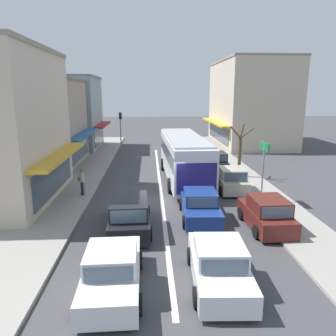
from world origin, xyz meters
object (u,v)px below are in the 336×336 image
at_px(sedan_behind_bus_mid, 200,206).
at_px(sedan_queue_gap_filler, 219,265).
at_px(wagon_adjacent_lane_lead, 130,214).
at_px(parked_hatchback_kerb_third, 215,162).
at_px(parked_hatchback_kerb_front, 266,214).
at_px(parked_hatchback_kerb_second, 231,180).
at_px(pedestrian_with_handbag_near, 82,180).
at_px(city_bus, 184,155).
at_px(traffic_light_downstreet, 121,125).
at_px(street_tree_right, 240,153).
at_px(sedan_adjacent_lane_trail, 112,271).
at_px(directional_road_sign, 264,157).

height_order(sedan_behind_bus_mid, sedan_queue_gap_filler, same).
distance_m(sedan_behind_bus_mid, wagon_adjacent_lane_lead, 3.65).
bearing_deg(parked_hatchback_kerb_third, sedan_queue_gap_filler, -100.86).
height_order(parked_hatchback_kerb_front, parked_hatchback_kerb_second, same).
bearing_deg(parked_hatchback_kerb_second, wagon_adjacent_lane_lead, -136.57).
xyz_separation_m(parked_hatchback_kerb_third, pedestrian_with_handbag_near, (-9.44, -6.47, 0.36)).
bearing_deg(sedan_queue_gap_filler, city_bus, 89.26).
distance_m(city_bus, traffic_light_downstreet, 13.14).
relative_size(sedan_behind_bus_mid, street_tree_right, 1.03).
distance_m(parked_hatchback_kerb_second, pedestrian_with_handbag_near, 9.38).
distance_m(sedan_adjacent_lane_trail, directional_road_sign, 11.32).
bearing_deg(directional_road_sign, parked_hatchback_kerb_front, -105.42).
relative_size(wagon_adjacent_lane_lead, street_tree_right, 1.11).
height_order(directional_road_sign, pedestrian_with_handbag_near, directional_road_sign).
bearing_deg(traffic_light_downstreet, sedan_behind_bus_mid, -74.03).
distance_m(city_bus, pedestrian_with_handbag_near, 7.46).
xyz_separation_m(sedan_adjacent_lane_trail, directional_road_sign, (7.61, 8.14, 2.01)).
xyz_separation_m(wagon_adjacent_lane_lead, parked_hatchback_kerb_second, (6.18, 5.85, -0.04)).
height_order(wagon_adjacent_lane_lead, parked_hatchback_kerb_front, wagon_adjacent_lane_lead).
bearing_deg(sedan_behind_bus_mid, parked_hatchback_kerb_front, -26.07).
distance_m(city_bus, sedan_behind_bus_mid, 7.47).
bearing_deg(wagon_adjacent_lane_lead, pedestrian_with_handbag_near, 121.92).
bearing_deg(street_tree_right, parked_hatchback_kerb_front, -97.44).
relative_size(traffic_light_downstreet, directional_road_sign, 1.17).
height_order(wagon_adjacent_lane_lead, parked_hatchback_kerb_second, wagon_adjacent_lane_lead).
distance_m(sedan_adjacent_lane_trail, parked_hatchback_kerb_third, 17.57).
distance_m(parked_hatchback_kerb_third, directional_road_sign, 8.46).
bearing_deg(parked_hatchback_kerb_second, directional_road_sign, -65.05).
bearing_deg(sedan_adjacent_lane_trail, parked_hatchback_kerb_second, 58.67).
bearing_deg(traffic_light_downstreet, directional_road_sign, -61.21).
xyz_separation_m(city_bus, sedan_behind_bus_mid, (0.07, -7.37, -1.22)).
height_order(sedan_behind_bus_mid, wagon_adjacent_lane_lead, wagon_adjacent_lane_lead).
bearing_deg(parked_hatchback_kerb_front, traffic_light_downstreet, 112.13).
relative_size(sedan_adjacent_lane_trail, pedestrian_with_handbag_near, 2.60).
distance_m(sedan_adjacent_lane_trail, sedan_behind_bus_mid, 7.04).
relative_size(sedan_adjacent_lane_trail, sedan_behind_bus_mid, 0.99).
bearing_deg(pedestrian_with_handbag_near, sedan_behind_bus_mid, -30.29).
bearing_deg(street_tree_right, directional_road_sign, -92.18).
bearing_deg(directional_road_sign, street_tree_right, 87.82).
bearing_deg(sedan_adjacent_lane_trail, sedan_behind_bus_mid, 58.05).
bearing_deg(sedan_adjacent_lane_trail, traffic_light_downstreet, 94.07).
bearing_deg(sedan_behind_bus_mid, directional_road_sign, 29.16).
relative_size(wagon_adjacent_lane_lead, directional_road_sign, 1.27).
bearing_deg(pedestrian_with_handbag_near, sedan_queue_gap_filler, -56.53).
xyz_separation_m(parked_hatchback_kerb_second, street_tree_right, (1.37, 3.15, 1.21)).
height_order(parked_hatchback_kerb_front, parked_hatchback_kerb_third, same).
relative_size(parked_hatchback_kerb_front, parked_hatchback_kerb_second, 1.00).
xyz_separation_m(city_bus, parked_hatchback_kerb_second, (2.81, -2.73, -1.17)).
height_order(city_bus, parked_hatchback_kerb_second, city_bus).
distance_m(sedan_queue_gap_filler, parked_hatchback_kerb_third, 16.38).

